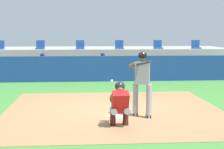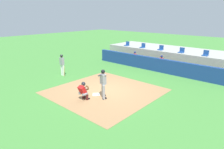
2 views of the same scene
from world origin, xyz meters
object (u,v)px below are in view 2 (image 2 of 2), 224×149
object	(u,v)px
dugout_player_1	(161,62)
stadium_seat_4	(206,54)
batter_at_plate	(103,82)
home_plate	(96,94)
on_deck_batter	(62,64)
dugout_player_0	(134,58)
catcher_crouched	(84,90)
stadium_seat_0	(127,45)
stadium_seat_3	(181,51)
stadium_seat_2	(161,49)
stadium_seat_1	(143,46)

from	to	relation	value
dugout_player_1	stadium_seat_4	bearing A→B (deg)	32.55
batter_at_plate	home_plate	bearing A→B (deg)	174.33
batter_at_plate	on_deck_batter	xyz separation A→B (m)	(-5.69, 1.05, -0.02)
stadium_seat_4	on_deck_batter	bearing A→B (deg)	-131.88
dugout_player_0	stadium_seat_4	distance (m)	6.55
catcher_crouched	stadium_seat_0	xyz separation A→B (m)	(-5.41, 11.17, 0.93)
stadium_seat_3	stadium_seat_4	size ratio (longest dim) A/B	1.00
home_plate	stadium_seat_3	distance (m)	10.35
dugout_player_0	stadium_seat_3	xyz separation A→B (m)	(4.00, 2.03, 0.86)
stadium_seat_0	stadium_seat_2	distance (m)	4.33
catcher_crouched	on_deck_batter	size ratio (longest dim) A/B	1.11
home_plate	dugout_player_1	xyz separation A→B (m)	(0.06, 8.14, 0.65)
dugout_player_1	dugout_player_0	bearing A→B (deg)	180.00
batter_at_plate	stadium_seat_4	bearing A→B (deg)	75.98
stadium_seat_0	stadium_seat_1	distance (m)	2.17
batter_at_plate	stadium_seat_1	size ratio (longest dim) A/B	3.76
catcher_crouched	dugout_player_1	xyz separation A→B (m)	(0.07, 9.13, 0.06)
catcher_crouched	stadium_seat_1	size ratio (longest dim) A/B	4.13
home_plate	stadium_seat_4	world-z (taller)	stadium_seat_4
dugout_player_0	stadium_seat_2	world-z (taller)	stadium_seat_2
catcher_crouched	stadium_seat_1	bearing A→B (deg)	106.18
catcher_crouched	dugout_player_0	bearing A→B (deg)	107.64
stadium_seat_1	stadium_seat_4	xyz separation A→B (m)	(6.50, 0.00, 0.00)
catcher_crouched	dugout_player_0	size ratio (longest dim) A/B	1.52
stadium_seat_1	stadium_seat_2	distance (m)	2.17
batter_at_plate	stadium_seat_1	distance (m)	10.99
stadium_seat_1	stadium_seat_2	xyz separation A→B (m)	(2.17, 0.00, 0.00)
on_deck_batter	dugout_player_0	bearing A→B (deg)	73.78
catcher_crouched	stadium_seat_1	world-z (taller)	stadium_seat_1
home_plate	stadium_seat_2	world-z (taller)	stadium_seat_2
catcher_crouched	dugout_player_1	size ratio (longest dim) A/B	1.52
batter_at_plate	catcher_crouched	xyz separation A→B (m)	(-0.70, -0.92, -0.43)
stadium_seat_1	stadium_seat_4	world-z (taller)	same
home_plate	stadium_seat_4	size ratio (longest dim) A/B	0.92
on_deck_batter	dugout_player_0	world-z (taller)	on_deck_batter
stadium_seat_0	home_plate	bearing A→B (deg)	-61.98
batter_at_plate	stadium_seat_2	xyz separation A→B (m)	(-1.77, 10.25, 0.50)
dugout_player_1	stadium_seat_3	distance (m)	2.43
on_deck_batter	batter_at_plate	bearing A→B (deg)	-10.41
dugout_player_0	dugout_player_1	distance (m)	2.98
stadium_seat_4	home_plate	bearing A→B (deg)	-107.71
on_deck_batter	stadium_seat_1	bearing A→B (deg)	79.23
stadium_seat_0	batter_at_plate	bearing A→B (deg)	-59.20
batter_at_plate	stadium_seat_1	xyz separation A→B (m)	(-3.94, 10.25, 0.50)
catcher_crouched	stadium_seat_0	bearing A→B (deg)	115.83
dugout_player_1	stadium_seat_4	size ratio (longest dim) A/B	2.71
stadium_seat_4	stadium_seat_1	bearing A→B (deg)	180.00
on_deck_batter	stadium_seat_0	xyz separation A→B (m)	(-0.42, 9.20, 0.51)
on_deck_batter	stadium_seat_1	size ratio (longest dim) A/B	3.72
catcher_crouched	stadium_seat_1	xyz separation A→B (m)	(-3.24, 11.17, 0.93)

